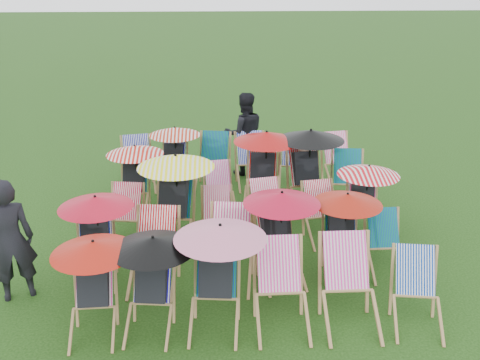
{
  "coord_description": "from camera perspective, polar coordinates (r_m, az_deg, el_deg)",
  "views": [
    {
      "loc": [
        -0.5,
        -7.58,
        4.05
      ],
      "look_at": [
        -0.05,
        0.36,
        0.9
      ],
      "focal_mm": 40.0,
      "sensor_mm": 36.0,
      "label": 1
    }
  ],
  "objects": [
    {
      "name": "ground",
      "position": [
        8.61,
        0.47,
        -6.44
      ],
      "size": [
        100.0,
        100.0,
        0.0
      ],
      "primitive_type": "plane",
      "color": "black",
      "rests_on": "ground"
    },
    {
      "name": "deckchair_0",
      "position": [
        6.54,
        -15.43,
        -10.94
      ],
      "size": [
        0.98,
        1.02,
        1.16
      ],
      "rotation": [
        0.0,
        0.0,
        0.03
      ],
      "color": "#9C7848",
      "rests_on": "ground"
    },
    {
      "name": "deckchair_1",
      "position": [
        6.45,
        -9.5,
        -10.8
      ],
      "size": [
        1.0,
        1.05,
        1.18
      ],
      "rotation": [
        0.0,
        0.0,
        -0.12
      ],
      "color": "#9C7848",
      "rests_on": "ground"
    },
    {
      "name": "deckchair_2",
      "position": [
        6.39,
        -2.53,
        -10.17
      ],
      "size": [
        1.1,
        1.16,
        1.3
      ],
      "rotation": [
        0.0,
        0.0,
        -0.11
      ],
      "color": "#9C7848",
      "rests_on": "ground"
    },
    {
      "name": "deckchair_3",
      "position": [
        6.5,
        4.44,
        -11.58
      ],
      "size": [
        0.67,
        0.93,
        1.0
      ],
      "rotation": [
        0.0,
        0.0,
        0.01
      ],
      "color": "#9C7848",
      "rests_on": "ground"
    },
    {
      "name": "deckchair_4",
      "position": [
        6.63,
        11.66,
        -11.09
      ],
      "size": [
        0.68,
        0.95,
        1.03
      ],
      "rotation": [
        0.0,
        0.0,
        -0.0
      ],
      "color": "#9C7848",
      "rests_on": "ground"
    },
    {
      "name": "deckchair_5",
      "position": [
        6.85,
        18.44,
        -11.37
      ],
      "size": [
        0.71,
        0.9,
        0.89
      ],
      "rotation": [
        0.0,
        0.0,
        -0.16
      ],
      "color": "#9C7848",
      "rests_on": "ground"
    },
    {
      "name": "deckchair_6",
      "position": [
        7.59,
        -15.17,
        -5.94
      ],
      "size": [
        1.01,
        1.08,
        1.2
      ],
      "rotation": [
        0.0,
        0.0,
        0.11
      ],
      "color": "#9C7848",
      "rests_on": "ground"
    },
    {
      "name": "deckchair_7",
      "position": [
        7.37,
        -9.19,
        -7.55
      ],
      "size": [
        0.76,
        0.98,
        0.99
      ],
      "rotation": [
        0.0,
        0.0,
        -0.12
      ],
      "color": "#9C7848",
      "rests_on": "ground"
    },
    {
      "name": "deckchair_8",
      "position": [
        7.34,
        -1.13,
        -7.32
      ],
      "size": [
        0.78,
        1.0,
        1.0
      ],
      "rotation": [
        0.0,
        0.0,
        -0.14
      ],
      "color": "#9C7848",
      "rests_on": "ground"
    },
    {
      "name": "deckchair_9",
      "position": [
        7.36,
        4.3,
        -5.89
      ],
      "size": [
        1.05,
        1.15,
        1.25
      ],
      "rotation": [
        0.0,
        0.0,
        0.2
      ],
      "color": "#9C7848",
      "rests_on": "ground"
    },
    {
      "name": "deckchair_10",
      "position": [
        7.66,
        10.95,
        -5.49
      ],
      "size": [
        0.98,
        1.03,
        1.16
      ],
      "rotation": [
        0.0,
        0.0,
        -0.09
      ],
      "color": "#9C7848",
      "rests_on": "ground"
    },
    {
      "name": "deckchair_11",
      "position": [
        7.87,
        15.43,
        -6.72
      ],
      "size": [
        0.56,
        0.78,
        0.84
      ],
      "rotation": [
        0.0,
        0.0,
        0.01
      ],
      "color": "#9C7848",
      "rests_on": "ground"
    },
    {
      "name": "deckchair_12",
      "position": [
        8.55,
        -12.39,
        -3.91
      ],
      "size": [
        0.7,
        0.89,
        0.88
      ],
      "rotation": [
        0.0,
        0.0,
        -0.15
      ],
      "color": "#9C7848",
      "rests_on": "ground"
    },
    {
      "name": "deckchair_13",
      "position": [
        8.32,
        -7.18,
        -1.97
      ],
      "size": [
        1.19,
        1.27,
        1.41
      ],
      "rotation": [
        0.0,
        0.0,
        -0.18
      ],
      "color": "#9C7848",
      "rests_on": "ground"
    },
    {
      "name": "deckchair_14",
      "position": [
        8.43,
        -2.47,
        -4.01
      ],
      "size": [
        0.54,
        0.76,
        0.81
      ],
      "rotation": [
        0.0,
        0.0,
        -0.01
      ],
      "color": "#9C7848",
      "rests_on": "ground"
    },
    {
      "name": "deckchair_15",
      "position": [
        8.51,
        3.2,
        -3.48
      ],
      "size": [
        0.74,
        0.92,
        0.89
      ],
      "rotation": [
        0.0,
        0.0,
        0.19
      ],
      "color": "#9C7848",
      "rests_on": "ground"
    },
    {
      "name": "deckchair_16",
      "position": [
        8.58,
        8.88,
        -3.59
      ],
      "size": [
        0.68,
        0.87,
        0.87
      ],
      "rotation": [
        0.0,
        0.0,
        0.14
      ],
      "color": "#9C7848",
      "rests_on": "ground"
    },
    {
      "name": "deckchair_17",
      "position": [
        8.74,
        13.1,
        -2.11
      ],
      "size": [
        0.98,
        1.05,
        1.17
      ],
      "rotation": [
        0.0,
        0.0,
        -0.17
      ],
      "color": "#9C7848",
      "rests_on": "ground"
    },
    {
      "name": "deckchair_18",
      "position": [
        9.59,
        -11.29,
        0.26
      ],
      "size": [
        1.0,
        1.05,
        1.19
      ],
      "rotation": [
        0.0,
        0.0,
        -0.07
      ],
      "color": "#9C7848",
      "rests_on": "ground"
    },
    {
      "name": "deckchair_19",
      "position": [
        9.51,
        -6.94,
        -1.08
      ],
      "size": [
        0.55,
        0.76,
        0.81
      ],
      "rotation": [
        0.0,
        0.0,
        -0.01
      ],
      "color": "#9C7848",
      "rests_on": "ground"
    },
    {
      "name": "deckchair_20",
      "position": [
        9.46,
        -2.18,
        -0.98
      ],
      "size": [
        0.65,
        0.83,
        0.84
      ],
      "rotation": [
        0.0,
        0.0,
        0.13
      ],
      "color": "#9C7848",
      "rests_on": "ground"
    },
    {
      "name": "deckchair_21",
      "position": [
        9.53,
        2.48,
        1.21
      ],
      "size": [
        1.17,
        1.24,
        1.39
      ],
      "rotation": [
        0.0,
        0.0,
        -0.16
      ],
      "color": "#9C7848",
      "rests_on": "ground"
    },
    {
      "name": "deckchair_22",
      "position": [
        9.6,
        7.32,
        1.3
      ],
      "size": [
        1.19,
        1.28,
        1.41
      ],
      "rotation": [
        0.0,
        0.0,
        0.12
      ],
      "color": "#9C7848",
      "rests_on": "ground"
    },
    {
      "name": "deckchair_23",
      "position": [
        9.86,
        11.49,
        -0.08
      ],
      "size": [
        0.75,
        0.96,
        0.96
      ],
      "rotation": [
        0.0,
        0.0,
        -0.13
      ],
      "color": "#9C7848",
      "rests_on": "ground"
    },
    {
      "name": "deckchair_24",
      "position": [
        10.67,
        -10.83,
        1.68
      ],
      "size": [
        0.79,
        0.99,
        0.97
      ],
      "rotation": [
        0.0,
        0.0,
        0.18
      ],
      "color": "#9C7848",
      "rests_on": "ground"
    },
    {
      "name": "deckchair_25",
      "position": [
        10.59,
        -7.19,
        2.56
      ],
      "size": [
        1.0,
        1.07,
        1.19
      ],
      "rotation": [
        0.0,
        0.0,
        -0.19
      ],
      "color": "#9C7848",
      "rests_on": "ground"
    },
    {
      "name": "deckchair_26",
      "position": [
        10.54,
        -2.94,
        1.93
      ],
      "size": [
        0.82,
        1.03,
        1.01
      ],
      "rotation": [
        0.0,
        0.0,
        -0.17
      ],
      "color": "#9C7848",
      "rests_on": "ground"
    },
    {
      "name": "deckchair_27",
      "position": [
        10.61,
        1.29,
        2.04
      ],
      "size": [
        0.72,
        0.96,
        0.99
      ],
      "rotation": [
        0.0,
        0.0,
        0.07
      ],
      "color": "#9C7848",
      "rests_on": "ground"
    },
    {
      "name": "deckchair_28",
      "position": [
        10.68,
        5.76,
        1.84
      ],
      "size": [
        0.72,
        0.91,
        0.91
      ],
      "rotation": [
        0.0,
        0.0,
        -0.14
      ],
      "color": "#9C7848",
      "rests_on": "ground"
    },
    {
      "name": "deckchair_29",
      "position": [
        10.91,
        10.61,
        2.12
      ],
      "size": [
        0.75,
        0.96,
        0.96
      ],
      "rotation": [
        0.0,
        0.0,
        0.15
      ],
      "color": "#9C7848",
      "rests_on": "ground"
    },
    {
      "name": "person_left",
      "position": [
        7.43,
        -23.36,
        -5.94
      ],
      "size": [
        0.72,
        0.61,
        1.67
      ],
      "primitive_type": "imported",
      "rotation": [
        0.0,
        0.0,
        3.55
      ],
      "color": "black",
      "rests_on": "ground"
    },
    {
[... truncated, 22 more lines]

